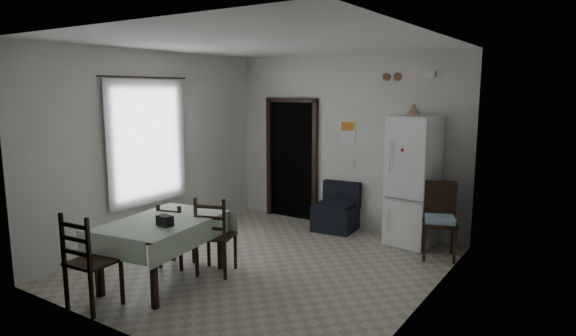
# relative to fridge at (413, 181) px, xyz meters

# --- Properties ---
(ground) EXTENTS (4.50, 4.50, 0.00)m
(ground) POSITION_rel_fridge_xyz_m (-1.29, -1.93, -0.97)
(ground) COLOR #ABA38B
(ground) RESTS_ON ground
(ceiling) EXTENTS (4.20, 4.50, 0.02)m
(ceiling) POSITION_rel_fridge_xyz_m (-1.29, -1.93, 1.93)
(ceiling) COLOR white
(ceiling) RESTS_ON ground
(wall_back) EXTENTS (4.20, 0.02, 2.90)m
(wall_back) POSITION_rel_fridge_xyz_m (-1.29, 0.32, 0.48)
(wall_back) COLOR silver
(wall_back) RESTS_ON ground
(wall_front) EXTENTS (4.20, 0.02, 2.90)m
(wall_front) POSITION_rel_fridge_xyz_m (-1.29, -4.18, 0.48)
(wall_front) COLOR silver
(wall_front) RESTS_ON ground
(wall_left) EXTENTS (0.02, 4.50, 2.90)m
(wall_left) POSITION_rel_fridge_xyz_m (-3.39, -1.93, 0.48)
(wall_left) COLOR silver
(wall_left) RESTS_ON ground
(wall_right) EXTENTS (0.02, 4.50, 2.90)m
(wall_right) POSITION_rel_fridge_xyz_m (0.81, -1.93, 0.48)
(wall_right) COLOR silver
(wall_right) RESTS_ON ground
(doorway) EXTENTS (1.06, 0.52, 2.22)m
(doorway) POSITION_rel_fridge_xyz_m (-2.34, 0.52, 0.09)
(doorway) COLOR black
(doorway) RESTS_ON ground
(window_recess) EXTENTS (0.10, 1.20, 1.60)m
(window_recess) POSITION_rel_fridge_xyz_m (-3.44, -2.13, 0.58)
(window_recess) COLOR silver
(window_recess) RESTS_ON ground
(curtain) EXTENTS (0.02, 1.45, 1.85)m
(curtain) POSITION_rel_fridge_xyz_m (-3.33, -2.13, 0.58)
(curtain) COLOR silver
(curtain) RESTS_ON ground
(curtain_rod) EXTENTS (0.02, 1.60, 0.02)m
(curtain_rod) POSITION_rel_fridge_xyz_m (-3.32, -2.13, 1.53)
(curtain_rod) COLOR black
(curtain_rod) RESTS_ON ground
(calendar) EXTENTS (0.28, 0.02, 0.40)m
(calendar) POSITION_rel_fridge_xyz_m (-1.24, 0.31, 0.65)
(calendar) COLOR white
(calendar) RESTS_ON ground
(calendar_image) EXTENTS (0.24, 0.01, 0.14)m
(calendar_image) POSITION_rel_fridge_xyz_m (-1.24, 0.30, 0.75)
(calendar_image) COLOR orange
(calendar_image) RESTS_ON ground
(light_switch) EXTENTS (0.08, 0.02, 0.12)m
(light_switch) POSITION_rel_fridge_xyz_m (-1.14, 0.31, 0.13)
(light_switch) COLOR beige
(light_switch) RESTS_ON ground
(vent_left) EXTENTS (0.12, 0.03, 0.12)m
(vent_left) POSITION_rel_fridge_xyz_m (-0.59, 0.30, 1.55)
(vent_left) COLOR brown
(vent_left) RESTS_ON ground
(vent_right) EXTENTS (0.12, 0.03, 0.12)m
(vent_right) POSITION_rel_fridge_xyz_m (-0.41, 0.30, 1.55)
(vent_right) COLOR brown
(vent_right) RESTS_ON ground
(emergency_light) EXTENTS (0.25, 0.07, 0.09)m
(emergency_light) POSITION_rel_fridge_xyz_m (0.06, 0.28, 1.58)
(emergency_light) COLOR white
(emergency_light) RESTS_ON ground
(fridge) EXTENTS (0.71, 0.71, 1.95)m
(fridge) POSITION_rel_fridge_xyz_m (0.00, 0.00, 0.00)
(fridge) COLOR white
(fridge) RESTS_ON ground
(tan_cone) EXTENTS (0.23, 0.23, 0.18)m
(tan_cone) POSITION_rel_fridge_xyz_m (-0.05, 0.05, 1.06)
(tan_cone) COLOR #A6805C
(tan_cone) RESTS_ON fridge
(navy_seat) EXTENTS (0.71, 0.69, 0.79)m
(navy_seat) POSITION_rel_fridge_xyz_m (-1.29, 0.00, -0.58)
(navy_seat) COLOR black
(navy_seat) RESTS_ON ground
(corner_chair) EXTENTS (0.59, 0.59, 1.06)m
(corner_chair) POSITION_rel_fridge_xyz_m (0.54, -0.39, -0.44)
(corner_chair) COLOR black
(corner_chair) RESTS_ON ground
(dining_table) EXTENTS (1.19, 1.62, 0.78)m
(dining_table) POSITION_rel_fridge_xyz_m (-2.01, -3.07, -0.58)
(dining_table) COLOR #ADC1A5
(dining_table) RESTS_ON ground
(black_bag) EXTENTS (0.20, 0.13, 0.12)m
(black_bag) POSITION_rel_fridge_xyz_m (-1.80, -3.24, -0.13)
(black_bag) COLOR black
(black_bag) RESTS_ON dining_table
(dining_chair_far_left) EXTENTS (0.45, 0.45, 0.86)m
(dining_chair_far_left) POSITION_rel_fridge_xyz_m (-2.29, -2.60, -0.54)
(dining_chair_far_left) COLOR black
(dining_chair_far_left) RESTS_ON ground
(dining_chair_far_right) EXTENTS (0.56, 0.56, 1.01)m
(dining_chair_far_right) POSITION_rel_fridge_xyz_m (-1.67, -2.51, -0.47)
(dining_chair_far_right) COLOR black
(dining_chair_far_right) RESTS_ON ground
(dining_chair_near_head) EXTENTS (0.50, 0.50, 1.07)m
(dining_chair_near_head) POSITION_rel_fridge_xyz_m (-2.10, -3.99, -0.44)
(dining_chair_near_head) COLOR black
(dining_chair_near_head) RESTS_ON ground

